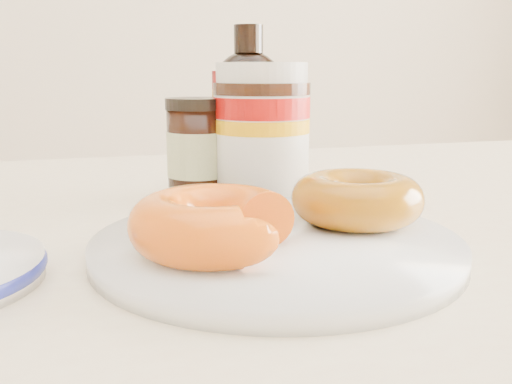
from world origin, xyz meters
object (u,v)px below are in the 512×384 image
object	(u,v)px
dining_table	(270,321)
plate	(276,245)
donut_bitten	(214,223)
nutella_jar	(262,127)
syrup_bottle	(249,111)
dark_jar	(198,150)
donut_whole	(357,198)

from	to	relation	value
dining_table	plate	world-z (taller)	plate
dining_table	donut_bitten	bearing A→B (deg)	-127.52
donut_bitten	nutella_jar	world-z (taller)	nutella_jar
donut_bitten	syrup_bottle	xyz separation A→B (m)	(0.09, 0.23, 0.05)
syrup_bottle	dark_jar	world-z (taller)	syrup_bottle
syrup_bottle	dark_jar	bearing A→B (deg)	-174.26
donut_whole	nutella_jar	size ratio (longest dim) A/B	0.75
donut_whole	nutella_jar	distance (m)	0.16
donut_bitten	dark_jar	size ratio (longest dim) A/B	1.08
plate	dining_table	bearing A→B (deg)	75.16
dining_table	syrup_bottle	xyz separation A→B (m)	(0.02, 0.14, 0.17)
syrup_bottle	dining_table	bearing A→B (deg)	-98.69
plate	donut_bitten	world-z (taller)	donut_bitten
nutella_jar	dark_jar	bearing A→B (deg)	158.92
nutella_jar	syrup_bottle	distance (m)	0.03
plate	donut_bitten	size ratio (longest dim) A/B	2.38
dining_table	donut_whole	distance (m)	0.13
nutella_jar	syrup_bottle	world-z (taller)	syrup_bottle
donut_whole	dark_jar	distance (m)	0.20
donut_bitten	donut_whole	xyz separation A→B (m)	(0.12, 0.04, -0.00)
plate	dark_jar	world-z (taller)	dark_jar
syrup_bottle	plate	bearing A→B (deg)	-100.74
plate	dark_jar	distance (m)	0.21
donut_bitten	dark_jar	xyz separation A→B (m)	(0.03, 0.22, 0.02)
dining_table	donut_whole	xyz separation A→B (m)	(0.06, -0.04, 0.11)
dining_table	plate	bearing A→B (deg)	-104.84
donut_whole	syrup_bottle	world-z (taller)	syrup_bottle
plate	nutella_jar	size ratio (longest dim) A/B	1.92
dining_table	plate	xyz separation A→B (m)	(-0.02, -0.07, 0.09)
donut_whole	dining_table	bearing A→B (deg)	141.17
plate	dark_jar	bearing A→B (deg)	94.66
plate	donut_bitten	bearing A→B (deg)	-157.49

